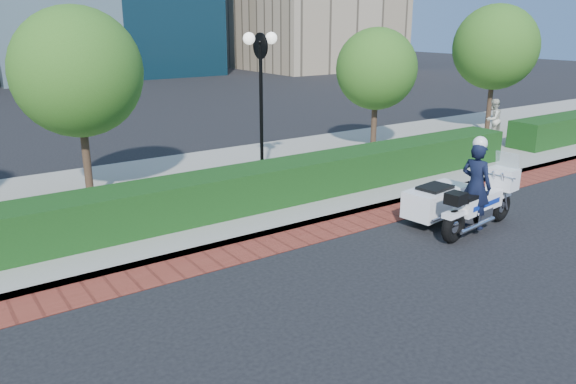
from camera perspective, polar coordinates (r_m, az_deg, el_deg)
ground at (r=11.72m, az=6.84°, el=-6.50°), size 120.00×120.00×0.00m
brick_strip at (r=12.79m, az=2.40°, el=-4.30°), size 60.00×1.00×0.01m
sidewalk at (r=16.39m, az=-7.07°, el=0.68°), size 60.00×8.00×0.15m
hedge_main at (r=14.23m, az=-2.65°, el=0.66°), size 18.00×1.20×1.00m
lamppost at (r=15.63m, az=-2.77°, el=10.78°), size 1.02×0.70×4.21m
tree_b at (r=15.01m, az=-20.62°, el=11.31°), size 3.20×3.20×4.89m
tree_c at (r=20.01m, az=8.97°, el=12.23°), size 2.80×2.80×4.30m
tree_d at (r=24.88m, az=20.33°, el=13.62°), size 3.40×3.40×5.16m
police_motorcycle at (r=13.52m, az=17.18°, el=-0.45°), size 2.79×1.99×2.26m
pedestrian at (r=23.53m, az=20.10°, el=6.94°), size 0.81×0.65×1.59m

